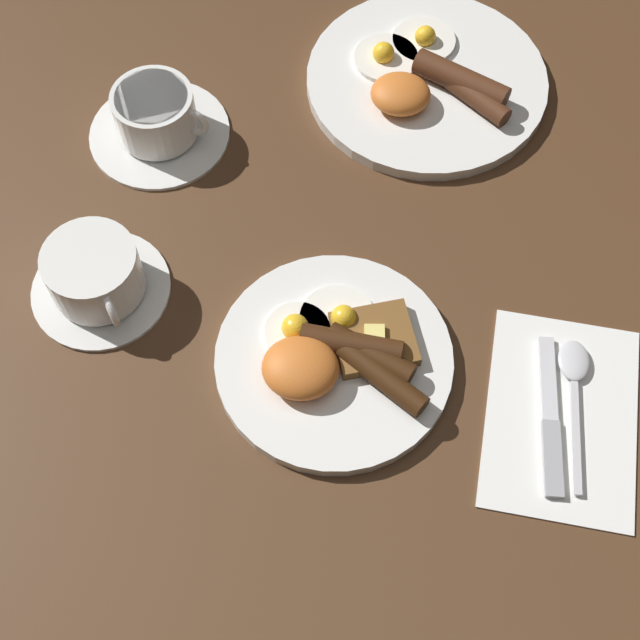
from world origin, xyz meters
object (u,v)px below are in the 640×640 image
(spoon, at_px, (574,377))
(breakfast_plate_far, at_px, (427,80))
(teacup_near, at_px, (95,276))
(teacup_far, at_px, (157,119))
(knife, at_px, (551,422))
(breakfast_plate_near, at_px, (335,357))

(spoon, bearing_deg, breakfast_plate_far, 23.64)
(breakfast_plate_far, relative_size, spoon, 1.79)
(teacup_near, xyz_separation_m, spoon, (0.49, -0.05, -0.02))
(breakfast_plate_far, bearing_deg, teacup_far, -161.17)
(breakfast_plate_far, bearing_deg, knife, -71.79)
(breakfast_plate_far, xyz_separation_m, knife, (0.14, -0.42, -0.01))
(breakfast_plate_far, xyz_separation_m, teacup_far, (-0.30, -0.10, 0.02))
(teacup_near, relative_size, spoon, 0.91)
(breakfast_plate_near, relative_size, teacup_near, 1.63)
(knife, xyz_separation_m, spoon, (0.02, 0.05, 0.00))
(breakfast_plate_near, bearing_deg, teacup_far, 130.06)
(breakfast_plate_near, height_order, knife, breakfast_plate_near)
(spoon, bearing_deg, teacup_far, 60.12)
(breakfast_plate_near, xyz_separation_m, teacup_near, (-0.25, 0.06, 0.02))
(breakfast_plate_far, height_order, teacup_far, teacup_far)
(breakfast_plate_near, xyz_separation_m, teacup_far, (-0.23, 0.27, 0.01))
(teacup_near, relative_size, knife, 0.86)
(breakfast_plate_far, height_order, spoon, breakfast_plate_far)
(breakfast_plate_far, distance_m, teacup_near, 0.45)
(breakfast_plate_near, relative_size, breakfast_plate_far, 0.83)
(breakfast_plate_far, relative_size, teacup_far, 1.77)
(breakfast_plate_near, height_order, teacup_near, teacup_near)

